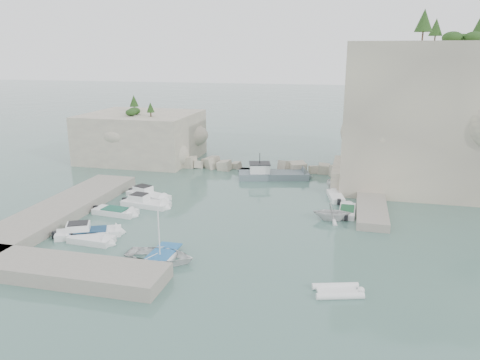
% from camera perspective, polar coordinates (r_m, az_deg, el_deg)
% --- Properties ---
extents(ground, '(400.00, 400.00, 0.00)m').
position_cam_1_polar(ground, '(44.18, -1.86, -5.77)').
color(ground, '#4A7066').
rests_on(ground, ground).
extents(cliff_east, '(26.00, 22.00, 17.00)m').
position_cam_1_polar(cliff_east, '(64.19, 24.49, 7.37)').
color(cliff_east, beige).
rests_on(cliff_east, ground).
extents(cliff_terrace, '(8.00, 10.00, 2.50)m').
position_cam_1_polar(cliff_terrace, '(59.52, 15.08, 0.56)').
color(cliff_terrace, beige).
rests_on(cliff_terrace, ground).
extents(outcrop_west, '(16.00, 14.00, 7.00)m').
position_cam_1_polar(outcrop_west, '(72.85, -11.86, 5.23)').
color(outcrop_west, beige).
rests_on(outcrop_west, ground).
extents(quay_west, '(5.00, 24.00, 1.10)m').
position_cam_1_polar(quay_west, '(50.25, -21.25, -3.53)').
color(quay_west, '#9E9689').
rests_on(quay_west, ground).
extents(quay_south, '(18.00, 4.00, 1.10)m').
position_cam_1_polar(quay_south, '(37.72, -22.32, -9.93)').
color(quay_south, '#9E9689').
rests_on(quay_south, ground).
extents(ledge_east, '(3.00, 16.00, 0.80)m').
position_cam_1_polar(ledge_east, '(52.08, 15.68, -2.56)').
color(ledge_east, '#9E9689').
rests_on(ledge_east, ground).
extents(breakwater, '(28.00, 3.00, 1.40)m').
position_cam_1_polar(breakwater, '(64.67, 2.51, 1.75)').
color(breakwater, beige).
rests_on(breakwater, ground).
extents(motorboat_a, '(6.20, 3.76, 1.40)m').
position_cam_1_polar(motorboat_a, '(53.75, -11.08, -2.16)').
color(motorboat_a, white).
rests_on(motorboat_a, ground).
extents(motorboat_b, '(5.91, 2.59, 1.40)m').
position_cam_1_polar(motorboat_b, '(50.95, -11.39, -3.16)').
color(motorboat_b, white).
rests_on(motorboat_b, ground).
extents(motorboat_c, '(5.13, 2.30, 0.70)m').
position_cam_1_polar(motorboat_c, '(49.21, -14.93, -4.05)').
color(motorboat_c, white).
rests_on(motorboat_c, ground).
extents(motorboat_d, '(6.35, 4.37, 1.40)m').
position_cam_1_polar(motorboat_d, '(44.28, -17.92, -6.50)').
color(motorboat_d, white).
rests_on(motorboat_d, ground).
extents(motorboat_e, '(4.37, 2.01, 0.70)m').
position_cam_1_polar(motorboat_e, '(42.74, -17.60, -7.27)').
color(motorboat_e, white).
rests_on(motorboat_e, ground).
extents(rowboat, '(5.56, 3.99, 1.14)m').
position_cam_1_polar(rowboat, '(37.92, -9.69, -9.71)').
color(rowboat, white).
rests_on(rowboat, ground).
extents(inflatable_dinghy, '(3.89, 2.66, 0.44)m').
position_cam_1_polar(inflatable_dinghy, '(33.51, 11.80, -13.38)').
color(inflatable_dinghy, white).
rests_on(inflatable_dinghy, ground).
extents(tender_east_a, '(3.97, 3.54, 1.90)m').
position_cam_1_polar(tender_east_a, '(46.83, 11.10, -4.81)').
color(tender_east_a, white).
rests_on(tender_east_a, ground).
extents(tender_east_b, '(1.69, 4.64, 0.70)m').
position_cam_1_polar(tender_east_b, '(48.91, 12.92, -4.03)').
color(tender_east_b, silver).
rests_on(tender_east_b, ground).
extents(tender_east_c, '(2.35, 4.65, 0.70)m').
position_cam_1_polar(tender_east_c, '(53.49, 11.56, -2.27)').
color(tender_east_c, white).
rests_on(tender_east_c, ground).
extents(tender_east_d, '(4.58, 2.54, 1.67)m').
position_cam_1_polar(tender_east_d, '(56.79, 12.61, -1.29)').
color(tender_east_d, white).
rests_on(tender_east_d, ground).
extents(work_boat, '(10.25, 5.30, 2.20)m').
position_cam_1_polar(work_boat, '(60.94, 4.08, 0.19)').
color(work_boat, slate).
rests_on(work_boat, ground).
extents(rowboat_mast, '(0.10, 0.10, 4.20)m').
position_cam_1_polar(rowboat_mast, '(36.87, -9.88, -5.94)').
color(rowboat_mast, white).
rests_on(rowboat_mast, rowboat).
extents(vegetation, '(53.48, 13.88, 13.40)m').
position_cam_1_polar(vegetation, '(64.43, 20.53, 16.23)').
color(vegetation, '#1E4219').
rests_on(vegetation, ground).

